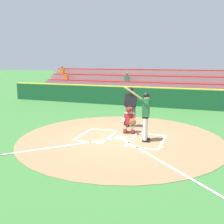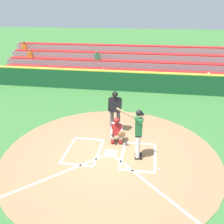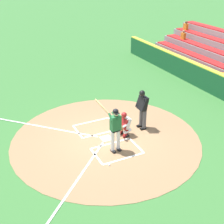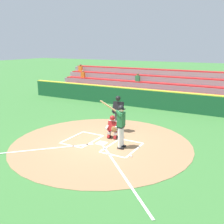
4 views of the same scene
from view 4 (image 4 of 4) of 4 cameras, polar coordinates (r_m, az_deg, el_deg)
The scene contains 9 objects.
ground_plane at distance 11.89m, azimuth -2.29°, elevation -6.82°, with size 120.00×120.00×0.00m, color #387033.
dirt_circle at distance 11.88m, azimuth -2.29°, elevation -6.79°, with size 8.00×8.00×0.01m, color #99704C.
home_plate_and_chalk at distance 11.19m, azimuth -4.66°, elevation -8.14°, with size 7.93×4.91×0.01m.
batter at distance 11.02m, azimuth 1.91°, elevation -2.49°, with size 0.90×0.78×2.13m.
catcher at distance 12.30m, azimuth 0.15°, elevation -3.16°, with size 0.64×0.62×1.13m.
plate_umpire at distance 13.13m, azimuth 1.41°, elevation 0.18°, with size 0.59×0.42×1.86m.
baseball at distance 10.52m, azimuth 4.19°, elevation -9.53°, with size 0.07×0.07×0.07m, color white.
backstop_wall at distance 18.28m, azimuth 10.05°, elevation 2.62°, with size 22.00×0.36×1.31m.
bleacher_stand at distance 21.30m, azimuth 12.99°, elevation 4.67°, with size 20.00×4.25×2.55m.
Camera 4 is at (-5.82, 9.44, 4.28)m, focal length 42.20 mm.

